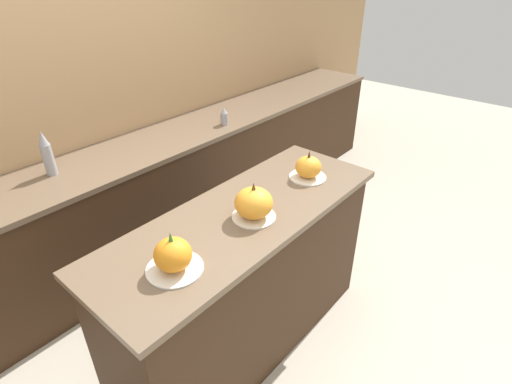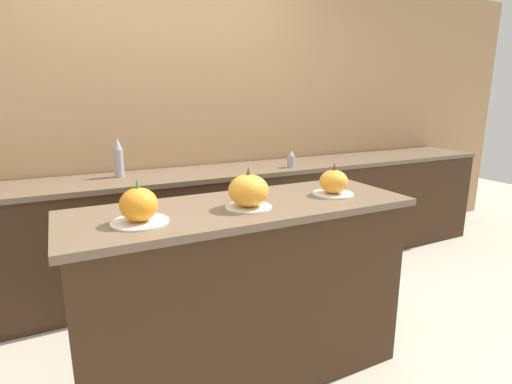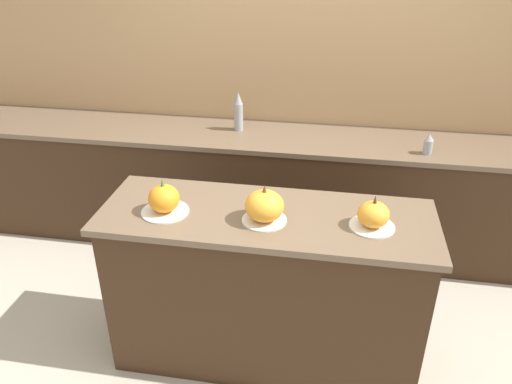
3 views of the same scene
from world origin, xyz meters
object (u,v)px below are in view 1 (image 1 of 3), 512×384
pumpkin_cake_left (173,256)px  bottle_short (224,117)px  pumpkin_cake_center (254,204)px  bottle_tall (47,154)px  pumpkin_cake_right (308,168)px

pumpkin_cake_left → bottle_short: 1.80m
pumpkin_cake_center → bottle_short: size_ratio=1.61×
pumpkin_cake_center → bottle_tall: bottle_tall is taller
pumpkin_cake_left → bottle_tall: size_ratio=0.84×
pumpkin_cake_left → bottle_short: bearing=38.1°
pumpkin_cake_center → bottle_short: bearing=50.5°
pumpkin_cake_right → bottle_tall: bearing=125.2°
bottle_tall → pumpkin_cake_right: bearing=-54.8°
pumpkin_cake_right → bottle_tall: bottle_tall is taller
pumpkin_cake_right → pumpkin_cake_left: bearing=-178.2°
pumpkin_cake_left → pumpkin_cake_center: (0.50, 0.00, 0.01)m
pumpkin_cake_left → bottle_tall: 1.33m
pumpkin_cake_left → pumpkin_cake_center: bearing=0.3°
pumpkin_cake_left → pumpkin_cake_right: size_ratio=1.10×
bottle_tall → pumpkin_cake_center: bearing=-73.3°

